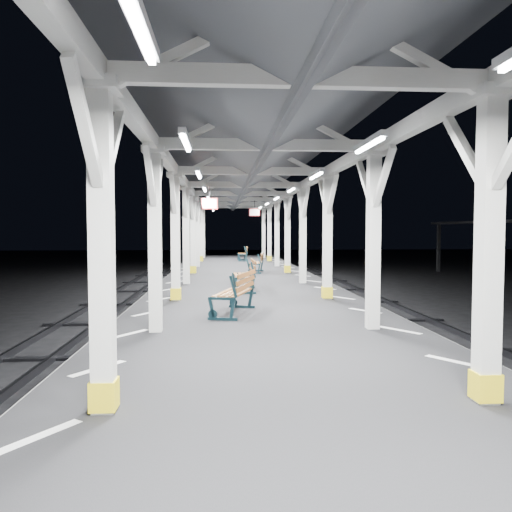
{
  "coord_description": "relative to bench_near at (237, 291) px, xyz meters",
  "views": [
    {
      "loc": [
        -0.81,
        -11.06,
        2.84
      ],
      "look_at": [
        0.04,
        1.2,
        2.2
      ],
      "focal_mm": 35.0,
      "sensor_mm": 36.0,
      "label": 1
    }
  ],
  "objects": [
    {
      "name": "ground",
      "position": [
        0.46,
        0.2,
        -1.5
      ],
      "size": [
        120.0,
        120.0,
        0.0
      ],
      "primitive_type": "plane",
      "color": "black",
      "rests_on": "ground"
    },
    {
      "name": "platform",
      "position": [
        0.46,
        0.2,
        -1.0
      ],
      "size": [
        6.0,
        50.0,
        1.0
      ],
      "primitive_type": "cube",
      "color": "black",
      "rests_on": "ground"
    },
    {
      "name": "hazard_stripes_left",
      "position": [
        -1.99,
        0.2,
        -0.49
      ],
      "size": [
        1.0,
        48.0,
        0.01
      ],
      "primitive_type": "cube",
      "color": "silver",
      "rests_on": "platform"
    },
    {
      "name": "hazard_stripes_right",
      "position": [
        2.91,
        0.2,
        -0.49
      ],
      "size": [
        1.0,
        48.0,
        0.01
      ],
      "primitive_type": "cube",
      "color": "silver",
      "rests_on": "platform"
    },
    {
      "name": "track_left",
      "position": [
        -4.54,
        0.2,
        -1.42
      ],
      "size": [
        2.2,
        60.0,
        0.16
      ],
      "color": "#2D2D33",
      "rests_on": "ground"
    },
    {
      "name": "track_right",
      "position": [
        5.46,
        0.2,
        -1.42
      ],
      "size": [
        2.2,
        60.0,
        0.16
      ],
      "color": "#2D2D33",
      "rests_on": "ground"
    },
    {
      "name": "canopy",
      "position": [
        0.46,
        0.19,
        3.06
      ],
      "size": [
        5.4,
        49.0,
        4.65
      ],
      "color": "silver",
      "rests_on": "platform"
    },
    {
      "name": "bench_near",
      "position": [
        0.0,
        0.0,
        0.0
      ],
      "size": [
        1.08,
        1.83,
        0.93
      ],
      "rotation": [
        0.0,
        0.0,
        -0.28
      ],
      "color": "#11282F",
      "rests_on": "platform"
    },
    {
      "name": "bench_mid",
      "position": [
        0.41,
        4.2,
        0.0
      ],
      "size": [
        0.69,
        1.75,
        0.94
      ],
      "rotation": [
        0.0,
        0.0,
        0.02
      ],
      "color": "#11282F",
      "rests_on": "platform"
    },
    {
      "name": "bench_far",
      "position": [
        1.25,
        10.71,
        -0.05
      ],
      "size": [
        0.81,
        1.62,
        0.84
      ],
      "rotation": [
        0.0,
        0.0,
        -0.16
      ],
      "color": "#11282F",
      "rests_on": "platform"
    },
    {
      "name": "bench_extra",
      "position": [
        1.0,
        19.0,
        -0.05
      ],
      "size": [
        0.59,
        1.56,
        0.84
      ],
      "rotation": [
        0.0,
        0.0,
        -0.0
      ],
      "color": "#11282F",
      "rests_on": "platform"
    }
  ]
}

